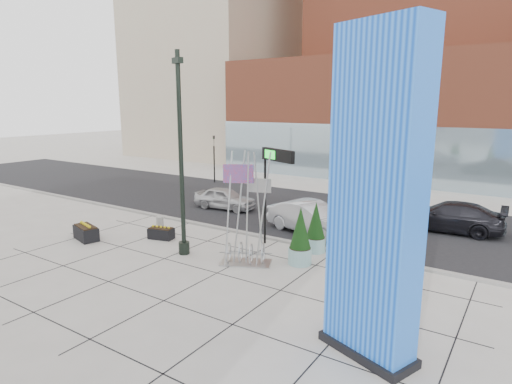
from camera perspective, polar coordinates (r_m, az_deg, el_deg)
The scene contains 20 objects.
ground at distance 19.17m, azimuth -5.69°, elevation -9.12°, with size 160.00×160.00×0.00m, color #9E9991.
street_asphalt at distance 27.28m, azimuth 7.64°, elevation -2.80°, with size 80.00×12.00×0.02m, color black.
curb_edge at distance 22.22m, azimuth 0.84°, elevation -5.95°, with size 80.00×0.30×0.12m, color gray.
tower_podium at distance 42.17m, azimuth 19.38°, elevation 9.30°, with size 34.00×10.00×11.00m, color #9B462D.
tower_glass_front at distance 37.76m, azimuth 17.27°, elevation 4.65°, with size 34.00×0.60×5.00m, color #8CA5B2.
building_beige_left at distance 61.57m, azimuth -4.88°, elevation 21.22°, with size 18.00×20.00×34.00m, color tan.
blue_pylon at distance 11.45m, azimuth 15.63°, elevation -1.63°, with size 2.88×2.02×8.79m.
lamp_post at distance 19.30m, azimuth -9.90°, elevation 2.28°, with size 0.61×0.50×9.03m.
public_art_sculpture at distance 18.38m, azimuth -1.36°, elevation -5.73°, with size 2.42×1.88×4.92m.
concrete_bollard at distance 23.91m, azimuth -12.68°, elevation -4.12°, with size 0.41×0.41×0.79m, color gray.
overhead_street_sign at distance 20.05m, azimuth 3.19°, elevation 3.93°, with size 2.14×1.07×4.77m.
round_planter_east at distance 17.24m, azimuth 16.89°, elevation -8.28°, with size 0.89×0.89×2.23m.
round_planter_mid at distance 20.09m, azimuth 7.97°, elevation -4.80°, with size 0.95×0.95×2.38m.
round_planter_west at distance 18.47m, azimuth 5.92°, elevation -6.01°, with size 1.01×1.01×2.53m.
box_planter_north at distance 22.50m, azimuth -12.53°, elevation -5.31°, with size 1.38×0.92×0.70m.
box_planter_south at distance 23.47m, azimuth -21.72°, elevation -4.97°, with size 1.73×1.18×0.87m.
car_white_west at distance 28.07m, azimuth -4.17°, elevation -0.86°, with size 1.66×4.13×1.41m, color silver.
car_silver_mid at distance 22.92m, azimuth 7.35°, elevation -3.47°, with size 1.77×5.08×1.67m, color #B7B9BF.
car_dark_east at distance 25.38m, azimuth 24.29°, elevation -3.02°, with size 2.25×5.54×1.61m, color black.
traffic_signal at distance 37.40m, azimuth -5.61°, elevation 4.75°, with size 0.15×0.18×4.10m.
Camera 1 is at (11.38, -13.85, 6.80)m, focal length 30.00 mm.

